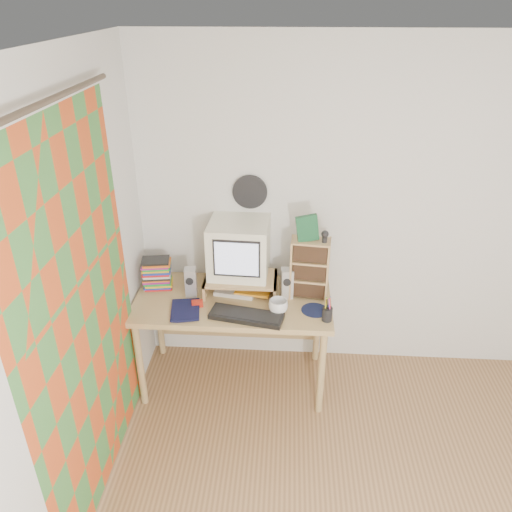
# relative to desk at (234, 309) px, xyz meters

# --- Properties ---
(back_wall) EXTENTS (3.50, 0.00, 3.50)m
(back_wall) POSITION_rel_desk_xyz_m (1.03, 0.31, 0.63)
(back_wall) COLOR silver
(back_wall) RESTS_ON floor
(left_wall) EXTENTS (0.00, 3.50, 3.50)m
(left_wall) POSITION_rel_desk_xyz_m (-0.72, -1.44, 0.63)
(left_wall) COLOR silver
(left_wall) RESTS_ON floor
(curtain) EXTENTS (0.00, 2.20, 2.20)m
(curtain) POSITION_rel_desk_xyz_m (-0.68, -0.96, 0.53)
(curtain) COLOR #C5491B
(curtain) RESTS_ON left_wall
(wall_disc) EXTENTS (0.25, 0.02, 0.25)m
(wall_disc) POSITION_rel_desk_xyz_m (0.10, 0.29, 0.81)
(wall_disc) COLOR black
(wall_disc) RESTS_ON back_wall
(desk) EXTENTS (1.40, 0.70, 0.75)m
(desk) POSITION_rel_desk_xyz_m (0.00, 0.00, 0.00)
(desk) COLOR tan
(desk) RESTS_ON floor
(monitor_riser) EXTENTS (0.52, 0.30, 0.12)m
(monitor_riser) POSITION_rel_desk_xyz_m (0.05, 0.04, 0.23)
(monitor_riser) COLOR tan
(monitor_riser) RESTS_ON desk
(crt_monitor) EXTENTS (0.44, 0.44, 0.40)m
(crt_monitor) POSITION_rel_desk_xyz_m (0.03, 0.09, 0.45)
(crt_monitor) COLOR white
(crt_monitor) RESTS_ON monitor_riser
(speaker_left) EXTENTS (0.09, 0.09, 0.22)m
(speaker_left) POSITION_rel_desk_xyz_m (-0.30, -0.03, 0.24)
(speaker_left) COLOR #B2B3B7
(speaker_left) RESTS_ON desk
(speaker_right) EXTENTS (0.09, 0.09, 0.22)m
(speaker_right) POSITION_rel_desk_xyz_m (0.38, -0.01, 0.25)
(speaker_right) COLOR #B2B3B7
(speaker_right) RESTS_ON desk
(keyboard) EXTENTS (0.52, 0.26, 0.03)m
(keyboard) POSITION_rel_desk_xyz_m (0.12, -0.30, 0.15)
(keyboard) COLOR black
(keyboard) RESTS_ON desk
(dvd_stack) EXTENTS (0.21, 0.17, 0.28)m
(dvd_stack) POSITION_rel_desk_xyz_m (-0.57, 0.06, 0.27)
(dvd_stack) COLOR brown
(dvd_stack) RESTS_ON desk
(cd_rack) EXTENTS (0.28, 0.17, 0.44)m
(cd_rack) POSITION_rel_desk_xyz_m (0.54, 0.01, 0.36)
(cd_rack) COLOR tan
(cd_rack) RESTS_ON desk
(mug) EXTENTS (0.16, 0.16, 0.10)m
(mug) POSITION_rel_desk_xyz_m (0.33, -0.22, 0.19)
(mug) COLOR white
(mug) RESTS_ON desk
(diary) EXTENTS (0.26, 0.21, 0.05)m
(diary) POSITION_rel_desk_xyz_m (-0.40, -0.26, 0.16)
(diary) COLOR #0E1033
(diary) RESTS_ON desk
(mousepad) EXTENTS (0.19, 0.19, 0.00)m
(mousepad) POSITION_rel_desk_xyz_m (0.58, -0.18, 0.14)
(mousepad) COLOR black
(mousepad) RESTS_ON desk
(pen_cup) EXTENTS (0.07, 0.07, 0.14)m
(pen_cup) POSITION_rel_desk_xyz_m (0.66, -0.29, 0.20)
(pen_cup) COLOR black
(pen_cup) RESTS_ON desk
(papers) EXTENTS (0.32, 0.26, 0.04)m
(papers) POSITION_rel_desk_xyz_m (0.07, 0.04, 0.15)
(papers) COLOR beige
(papers) RESTS_ON desk
(red_box) EXTENTS (0.09, 0.06, 0.04)m
(red_box) POSITION_rel_desk_xyz_m (-0.24, -0.17, 0.15)
(red_box) COLOR #B02212
(red_box) RESTS_ON desk
(game_box) EXTENTS (0.15, 0.06, 0.19)m
(game_box) POSITION_rel_desk_xyz_m (0.51, 0.00, 0.67)
(game_box) COLOR #17512E
(game_box) RESTS_ON cd_rack
(webcam) EXTENTS (0.06, 0.06, 0.09)m
(webcam) POSITION_rel_desk_xyz_m (0.63, -0.01, 0.62)
(webcam) COLOR black
(webcam) RESTS_ON cd_rack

